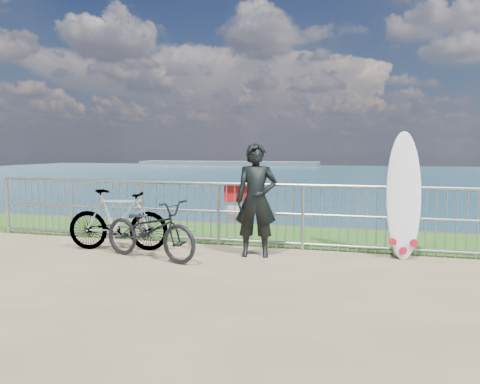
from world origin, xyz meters
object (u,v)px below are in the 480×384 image
(surfer, at_px, (256,200))
(surfboard, at_px, (404,199))
(bicycle_far, at_px, (118,220))
(bicycle_near, at_px, (150,229))

(surfer, bearing_deg, surfboard, 3.09)
(surfboard, relative_size, bicycle_far, 1.17)
(surfer, distance_m, bicycle_near, 1.72)
(bicycle_far, bearing_deg, surfer, -95.48)
(surfboard, xyz_separation_m, bicycle_near, (-3.80, -1.13, -0.46))
(surfer, xyz_separation_m, bicycle_far, (-2.36, -0.17, -0.38))
(surfer, bearing_deg, bicycle_near, -168.11)
(surfboard, distance_m, bicycle_far, 4.67)
(surfboard, xyz_separation_m, bicycle_far, (-4.61, -0.69, -0.41))
(surfboard, bearing_deg, bicycle_near, -163.40)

